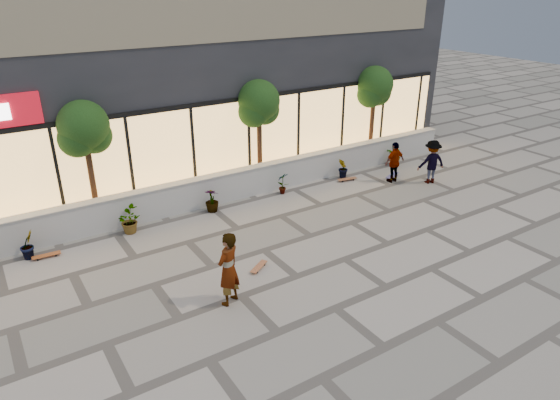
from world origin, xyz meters
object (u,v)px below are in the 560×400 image
skateboard_right_far (392,175)px  tree_mideast (259,106)px  skateboard_center (259,267)px  tree_midwest (84,131)px  skateboard_left (46,255)px  skater_right_near (395,162)px  skateboard_right_near (347,179)px  skater_center (228,269)px  tree_east (374,89)px  skater_right_far (432,162)px

skateboard_right_far → tree_mideast: bearing=131.6°
skateboard_center → skateboard_right_far: size_ratio=0.79×
tree_midwest → skateboard_left: tree_midwest is taller
tree_midwest → skater_right_near: tree_midwest is taller
skateboard_right_far → skateboard_right_near: bearing=135.8°
skater_center → skateboard_left: size_ratio=2.44×
tree_midwest → skateboard_right_near: (8.96, -1.56, -2.91)m
tree_midwest → tree_mideast: (6.00, 0.00, 0.00)m
tree_mideast → skater_center: 7.87m
skateboard_center → skateboard_right_far: skateboard_right_far is taller
skateboard_center → skateboard_right_near: (6.10, 3.65, 0.01)m
skateboard_center → tree_east: bearing=-0.7°
skater_center → tree_midwest: bearing=-103.0°
tree_mideast → skater_right_near: size_ratio=2.50×
skater_right_near → skater_right_far: skater_right_far is taller
tree_east → skateboard_right_near: size_ratio=4.91×
tree_mideast → skateboard_right_far: tree_mideast is taller
skater_right_near → skateboard_right_far: skater_right_near is taller
tree_mideast → skater_center: bearing=-126.2°
tree_east → skateboard_right_near: 4.16m
tree_midwest → skateboard_right_far: 11.29m
skater_right_near → skateboard_left: size_ratio=2.06×
skateboard_right_far → skater_right_far: bearing=-77.8°
tree_mideast → skater_center: size_ratio=2.11×
skater_center → skater_right_far: (9.97, 2.75, -0.10)m
tree_east → skateboard_right_near: bearing=-148.4°
tree_east → skater_right_far: size_ratio=2.35×
tree_mideast → skateboard_center: size_ratio=5.71×
skater_right_far → skateboard_right_far: 1.59m
skater_center → skateboard_right_far: bearing=176.2°
skateboard_right_far → tree_midwest: bearing=145.3°
skater_right_near → skateboard_right_far: size_ratio=1.82×
skateboard_center → skateboard_left: 5.97m
tree_midwest → skater_right_far: tree_midwest is taller
tree_east → skater_center: 11.90m
skateboard_left → skater_center: bearing=-50.4°
tree_midwest → skateboard_left: size_ratio=5.13×
skater_center → skateboard_right_near: 8.78m
skater_center → skateboard_right_far: skater_center is taller
tree_midwest → tree_east: (11.50, 0.00, 0.00)m
skateboard_right_near → skater_right_near: bearing=-24.6°
skater_right_near → skater_center: bearing=21.2°
tree_mideast → tree_east: size_ratio=1.00×
skateboard_left → skater_right_far: bearing=-4.2°
skateboard_center → tree_mideast: bearing=27.2°
tree_east → skater_right_far: (-0.01, -3.38, -2.15)m
skater_right_near → skateboard_right_far: 0.83m
skater_center → skateboard_right_near: bearing=-175.3°
skateboard_left → skateboard_right_near: size_ratio=0.96×
skater_right_far → skateboard_right_near: bearing=-18.9°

